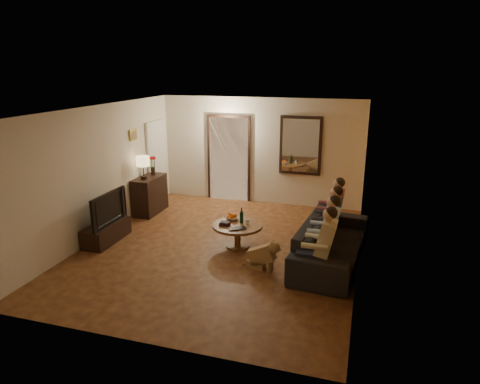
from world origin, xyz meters
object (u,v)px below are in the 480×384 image
(dresser, at_px, (150,195))
(coffee_table, at_px, (238,235))
(tv_stand, at_px, (106,232))
(tv, at_px, (104,208))
(laptop, at_px, (238,230))
(table_lamp, at_px, (143,168))
(dog, at_px, (262,254))
(person_d, at_px, (332,212))
(bowl, at_px, (232,218))
(person_a, at_px, (321,249))
(sofa, at_px, (332,242))
(person_b, at_px, (325,235))
(person_c, at_px, (329,223))
(wine_bottle, at_px, (242,215))

(dresser, bearing_deg, coffee_table, -27.23)
(tv_stand, bearing_deg, coffee_table, 10.89)
(tv, bearing_deg, tv_stand, 0.00)
(tv_stand, distance_m, laptop, 2.66)
(table_lamp, relative_size, dog, 0.96)
(person_d, relative_size, bowl, 4.63)
(table_lamp, bearing_deg, person_a, -26.73)
(sofa, relative_size, person_b, 2.08)
(person_c, relative_size, dog, 2.14)
(person_c, bearing_deg, sofa, -71.57)
(sofa, xyz_separation_m, laptop, (-1.67, -0.15, 0.10))
(person_a, relative_size, person_b, 1.00)
(sofa, bearing_deg, person_a, 179.53)
(person_b, relative_size, person_d, 1.00)
(dresser, height_order, person_c, person_c)
(table_lamp, relative_size, bowl, 2.08)
(table_lamp, xyz_separation_m, person_b, (4.21, -1.52, -0.53))
(person_a, relative_size, person_c, 1.00)
(sofa, bearing_deg, bowl, 85.65)
(tv_stand, height_order, bowl, bowl)
(dresser, bearing_deg, person_c, -15.14)
(dresser, relative_size, bowl, 3.72)
(tv, distance_m, laptop, 2.66)
(dresser, xyz_separation_m, coffee_table, (2.54, -1.31, -0.20))
(person_a, relative_size, person_d, 1.00)
(bowl, bearing_deg, dog, -49.91)
(dresser, xyz_separation_m, person_b, (4.21, -1.74, 0.17))
(person_a, height_order, person_b, same)
(table_lamp, xyz_separation_m, person_c, (4.21, -0.92, -0.53))
(tv, xyz_separation_m, sofa, (4.31, 0.36, -0.32))
(table_lamp, height_order, wine_bottle, table_lamp)
(person_a, height_order, dog, person_a)
(dresser, xyz_separation_m, dog, (3.21, -2.09, -0.15))
(table_lamp, distance_m, sofa, 4.54)
(person_b, height_order, person_c, same)
(dresser, distance_m, laptop, 3.08)
(person_c, xyz_separation_m, dog, (-1.00, -0.95, -0.32))
(wine_bottle, bearing_deg, laptop, -82.50)
(person_b, distance_m, dog, 1.11)
(table_lamp, bearing_deg, tv, -90.00)
(person_b, distance_m, bowl, 1.96)
(tv_stand, height_order, person_a, person_a)
(person_d, xyz_separation_m, laptop, (-1.57, -1.05, -0.14))
(bowl, distance_m, wine_bottle, 0.29)
(tv_stand, xyz_separation_m, dog, (3.21, -0.29, 0.10))
(coffee_table, relative_size, laptop, 2.88)
(person_c, distance_m, laptop, 1.64)
(person_b, distance_m, coffee_table, 1.76)
(person_b, xyz_separation_m, bowl, (-1.85, 0.65, -0.12))
(table_lamp, xyz_separation_m, coffee_table, (2.54, -1.09, -0.90))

